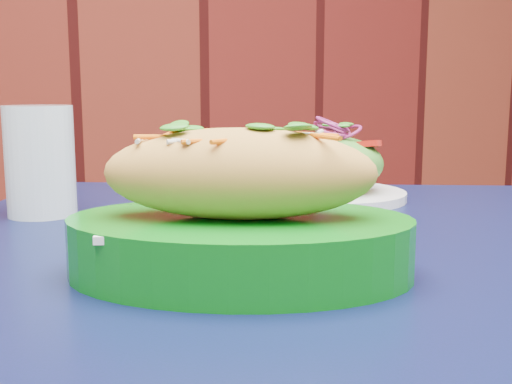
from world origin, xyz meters
name	(u,v)px	position (x,y,z in m)	size (l,w,h in m)	color
cafe_table	(298,331)	(-0.25, 1.52, 0.66)	(1.03, 1.03, 0.75)	black
banh_mi_basket	(240,217)	(-0.33, 1.44, 0.80)	(0.33, 0.27, 0.13)	#086F12
salad_plate	(333,170)	(-0.11, 1.75, 0.79)	(0.20, 0.20, 0.11)	white
water_glass	(40,161)	(-0.49, 1.75, 0.82)	(0.08, 0.08, 0.13)	silver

